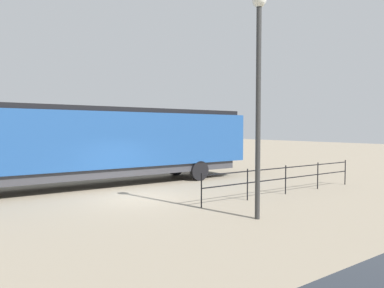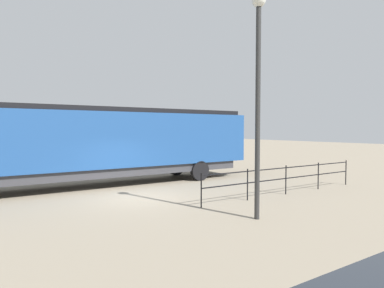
% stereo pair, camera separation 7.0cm
% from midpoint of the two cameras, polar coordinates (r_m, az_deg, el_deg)
% --- Properties ---
extents(ground_plane, '(120.00, 120.00, 0.00)m').
position_cam_midpoint_polar(ground_plane, '(14.28, -9.35, -9.09)').
color(ground_plane, gray).
extents(locomotive, '(2.90, 17.49, 3.95)m').
position_cam_midpoint_polar(locomotive, '(17.39, -14.74, 0.36)').
color(locomotive, navy).
rests_on(locomotive, ground_plane).
extents(lamp_post, '(0.44, 0.44, 7.11)m').
position_cam_midpoint_polar(lamp_post, '(10.83, 11.48, 11.34)').
color(lamp_post, '#2D2D2D').
rests_on(lamp_post, ground_plane).
extents(platform_fence, '(0.05, 9.16, 1.28)m').
position_cam_midpoint_polar(platform_fence, '(15.26, 15.98, -5.23)').
color(platform_fence, black).
rests_on(platform_fence, ground_plane).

